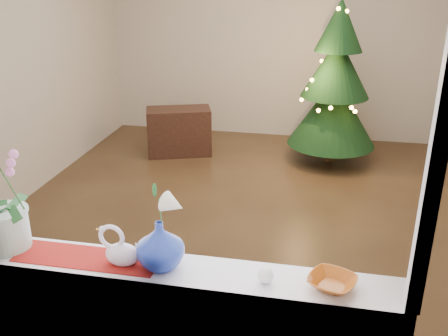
# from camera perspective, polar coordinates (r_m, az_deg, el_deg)

# --- Properties ---
(ground) EXTENTS (5.00, 5.00, 0.00)m
(ground) POSITION_cam_1_polar(r_m,az_deg,el_deg) (4.83, 2.24, -5.22)
(ground) COLOR #342315
(ground) RESTS_ON ground
(wall_back) EXTENTS (4.50, 0.10, 2.70)m
(wall_back) POSITION_cam_1_polar(r_m,az_deg,el_deg) (6.83, 5.92, 14.68)
(wall_back) COLOR beige
(wall_back) RESTS_ON ground
(wall_front) EXTENTS (4.50, 0.10, 2.70)m
(wall_front) POSITION_cam_1_polar(r_m,az_deg,el_deg) (2.06, -8.57, -3.02)
(wall_front) COLOR beige
(wall_front) RESTS_ON ground
(wall_left) EXTENTS (0.10, 5.00, 2.70)m
(wall_left) POSITION_cam_1_polar(r_m,az_deg,el_deg) (5.22, -23.18, 10.80)
(wall_left) COLOR beige
(wall_left) RESTS_ON ground
(windowsill) EXTENTS (2.20, 0.26, 0.04)m
(windowsill) POSITION_cam_1_polar(r_m,az_deg,el_deg) (2.38, -6.89, -11.56)
(windowsill) COLOR white
(windowsill) RESTS_ON window_apron
(window_frame) EXTENTS (2.22, 0.06, 1.60)m
(window_frame) POSITION_cam_1_polar(r_m,az_deg,el_deg) (1.96, -8.85, 6.65)
(window_frame) COLOR white
(window_frame) RESTS_ON windowsill
(runner) EXTENTS (0.70, 0.20, 0.01)m
(runner) POSITION_cam_1_polar(r_m,az_deg,el_deg) (2.50, -15.35, -9.85)
(runner) COLOR maroon
(runner) RESTS_ON windowsill
(swan) EXTENTS (0.24, 0.16, 0.19)m
(swan) POSITION_cam_1_polar(r_m,az_deg,el_deg) (2.37, -11.60, -8.77)
(swan) COLOR silver
(swan) RESTS_ON windowsill
(blue_vase) EXTENTS (0.29, 0.29, 0.27)m
(blue_vase) POSITION_cam_1_polar(r_m,az_deg,el_deg) (2.30, -7.33, -8.34)
(blue_vase) COLOR navy
(blue_vase) RESTS_ON windowsill
(lily) EXTENTS (0.15, 0.08, 0.20)m
(lily) POSITION_cam_1_polar(r_m,az_deg,el_deg) (2.20, -7.63, -3.07)
(lily) COLOR beige
(lily) RESTS_ON blue_vase
(paperweight) EXTENTS (0.08, 0.08, 0.07)m
(paperweight) POSITION_cam_1_polar(r_m,az_deg,el_deg) (2.24, 4.78, -12.11)
(paperweight) COLOR white
(paperweight) RESTS_ON windowsill
(amber_dish) EXTENTS (0.22, 0.22, 0.04)m
(amber_dish) POSITION_cam_1_polar(r_m,az_deg,el_deg) (2.26, 12.23, -12.73)
(amber_dish) COLOR #A54C11
(amber_dish) RESTS_ON windowsill
(xmas_tree) EXTENTS (1.16, 1.16, 1.90)m
(xmas_tree) POSITION_cam_1_polar(r_m,az_deg,el_deg) (6.00, 12.59, 9.39)
(xmas_tree) COLOR black
(xmas_tree) RESTS_ON ground
(side_table) EXTENTS (0.87, 0.62, 0.59)m
(side_table) POSITION_cam_1_polar(r_m,az_deg,el_deg) (6.28, -5.16, 4.18)
(side_table) COLOR black
(side_table) RESTS_ON ground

